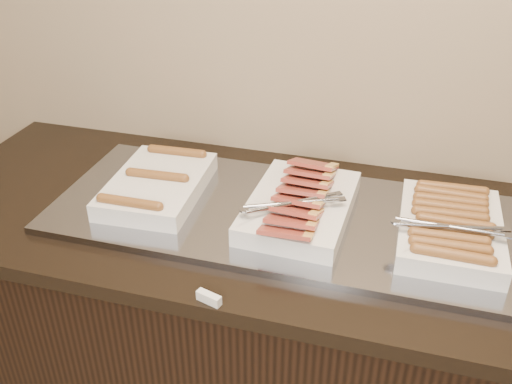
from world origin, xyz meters
TOP-DOWN VIEW (x-y plane):
  - counter at (0.00, 2.13)m, footprint 2.06×0.76m
  - warming_tray at (-0.03, 2.13)m, footprint 1.20×0.50m
  - dish_left at (-0.37, 2.13)m, footprint 0.25×0.37m
  - dish_center at (0.03, 2.13)m, footprint 0.27×0.40m
  - dish_right at (0.40, 2.13)m, footprint 0.27×0.36m
  - label_holder at (-0.09, 1.77)m, footprint 0.06×0.03m

SIDE VIEW (x-z plane):
  - counter at x=0.00m, z-range 0.00..0.90m
  - warming_tray at x=-0.03m, z-range 0.90..0.92m
  - label_holder at x=-0.09m, z-range 0.90..0.92m
  - dish_left at x=-0.37m, z-range 0.91..0.98m
  - dish_center at x=0.03m, z-range 0.91..1.00m
  - dish_right at x=0.40m, z-range 0.91..0.99m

